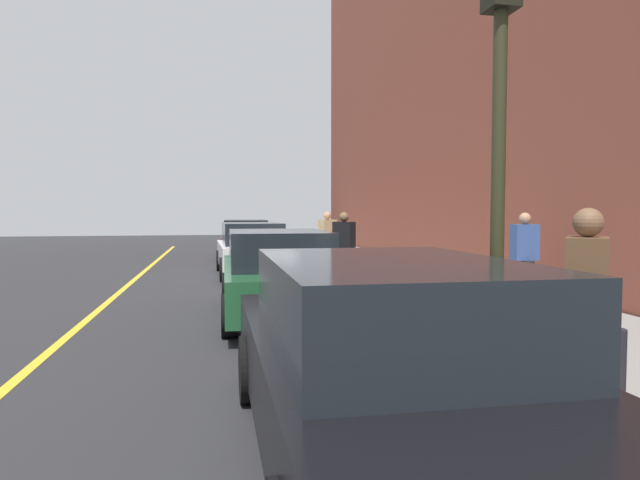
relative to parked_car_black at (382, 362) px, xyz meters
name	(u,v)px	position (x,y,z in m)	size (l,w,h in m)	color
ground_plane	(253,276)	(11.94, 0.12, -0.76)	(56.00, 56.00, 0.00)	#28282B
sidewalk	(365,271)	(11.94, -3.18, -0.68)	(28.00, 4.60, 0.15)	gray
building_facade	(455,22)	(11.94, -5.93, 6.74)	(32.00, 0.80, 15.00)	brown
lane_stripe_centre	(136,278)	(11.94, 3.32, -0.75)	(28.00, 0.14, 0.01)	gold
snow_bank_curb	(294,288)	(8.56, -0.58, -0.65)	(4.00, 0.56, 0.22)	white
parked_car_black	(382,362)	(0.00, 0.00, 0.00)	(4.67, 1.91, 1.51)	black
parked_car_green	(277,274)	(5.66, 0.13, 0.00)	(4.57, 1.95, 1.51)	black
parked_car_white	(251,249)	(12.11, 0.15, 0.00)	(4.41, 1.99, 1.51)	black
parked_car_red	(245,239)	(17.86, 0.03, 0.00)	(4.72, 1.98, 1.51)	black
pedestrian_blue_coat	(524,254)	(5.56, -4.47, 0.28)	(0.55, 0.46, 1.67)	black
pedestrian_brown_coat	(586,312)	(-0.03, -1.61, 0.31)	(0.55, 0.51, 1.72)	black
pedestrian_black_coat	(344,247)	(8.31, -1.68, 0.28)	(0.51, 0.53, 1.67)	black
pedestrian_tan_coat	(327,240)	(11.19, -1.89, 0.29)	(0.51, 0.54, 1.68)	black
traffic_light_pole	(499,83)	(0.67, -1.24, 2.18)	(0.35, 0.26, 4.10)	#2D2D19
rolling_suitcase	(355,276)	(7.82, -1.82, -0.32)	(0.34, 0.22, 0.92)	#471E19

